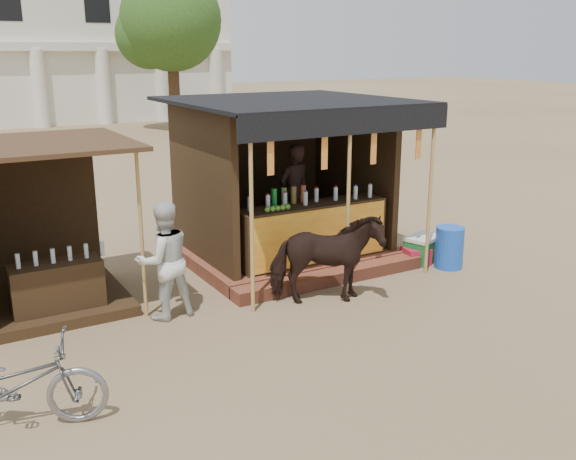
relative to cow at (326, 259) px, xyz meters
The scene contains 10 objects.
ground 1.54m from the cow, 109.38° to the right, with size 120.00×120.00×0.00m, color #846B4C.
main_stall 2.15m from the cow, 74.81° to the left, with size 3.60×3.61×2.78m.
secondary_stall 4.11m from the cow, 152.05° to the left, with size 2.40×2.40×2.38m.
cow is the anchor object (origin of this frame).
motorbike 4.51m from the cow, 165.10° to the right, with size 0.61×1.74×0.92m, color gray.
bystander 2.28m from the cow, 162.38° to the left, with size 0.79×0.62×1.64m, color silver.
blue_barrel 2.71m from the cow, ahead, with size 0.47×0.47×0.70m, color blue.
red_crate 2.48m from the cow, 16.54° to the left, with size 0.42×0.38×0.29m, color #AA1C33.
cooler 2.65m from the cow, 16.20° to the left, with size 0.74×0.61×0.46m.
tree 21.87m from the cow, 75.60° to the left, with size 4.50×4.40×7.00m.
Camera 1 is at (-4.41, -5.94, 3.56)m, focal length 40.00 mm.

